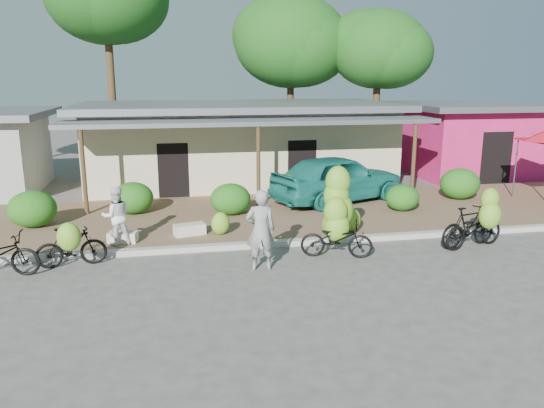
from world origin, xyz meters
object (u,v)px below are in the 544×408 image
Objects in this scene: tree_center_right at (287,40)px; sack_near at (190,229)px; bike_far_right at (474,229)px; vendor at (261,230)px; bike_center at (337,220)px; sack_far at (123,237)px; bystander at (116,216)px; bike_right at (473,223)px; tree_near_right at (374,47)px; teal_van at (338,178)px; bike_left at (71,245)px.

tree_center_right is 10.04× the size of sack_near.
vendor is (-5.81, -0.54, 0.45)m from bike_far_right.
bike_center reaches higher than sack_far.
bystander is (-0.11, -0.18, 0.63)m from sack_far.
bike_center is 4.19m from sack_near.
sack_far is 4.15m from vendor.
vendor is 1.24× the size of bystander.
bike_right is 1.00× the size of vendor.
bike_far_right is at bearing -100.08° from tree_near_right.
tree_center_right reaches higher than bike_center.
teal_van is (-1.95, 5.39, 0.27)m from bike_right.
tree_near_right is at bearing -25.65° from bike_right.
bystander reaches higher than bike_far_right.
bike_center is 2.97× the size of sack_far.
sack_near is 1.13× the size of sack_far.
tree_near_right is at bearing -6.96° from bike_center.
bystander is at bearing 95.46° from teal_van.
tree_near_right is 4.00× the size of vendor.
sack_far is at bearing -34.29° from vendor.
bystander is (-1.89, -0.53, 0.62)m from sack_near.
bike_right is 9.25m from sack_far.
tree_center_right reaches higher than bike_right.
bike_center is 5.70m from bystander.
teal_van is at bearing -0.72° from bike_center.
tree_center_right is 4.20× the size of bike_far_right.
bike_far_right is at bearing -75.63° from bike_center.
sack_near is at bearing -176.29° from bystander.
tree_center_right reaches higher than bystander.
bike_center reaches higher than bystander.
tree_near_right reaches higher than teal_van.
teal_van reaches higher than bike_far_right.
bike_far_right is (0.08, 0.07, -0.19)m from bike_right.
sack_near is 6.19m from teal_van.
sack_far is (-9.03, 1.93, -0.43)m from bike_right.
bike_far_right is at bearing -84.30° from tree_center_right.
tree_near_right reaches higher than bike_right.
sack_near reaches higher than sack_far.
bike_center is at bearing 70.26° from bike_right.
vendor is at bearing 135.00° from bystander.
bystander is (-3.42, 2.22, -0.07)m from vendor.
teal_van is (7.20, 3.64, 0.07)m from bystander.
bike_left is 0.34× the size of teal_van.
vendor is at bearing -120.07° from tree_near_right.
vendor is (-8.24, -14.23, -4.88)m from tree_near_right.
sack_near is 2.06m from bystander.
tree_center_right reaches higher than sack_near.
vendor is at bearing -60.86° from sack_near.
tree_near_right is at bearing -146.18° from bystander.
bike_center is (-2.15, -15.49, -5.38)m from tree_center_right.
sack_near is 1.81m from sack_far.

